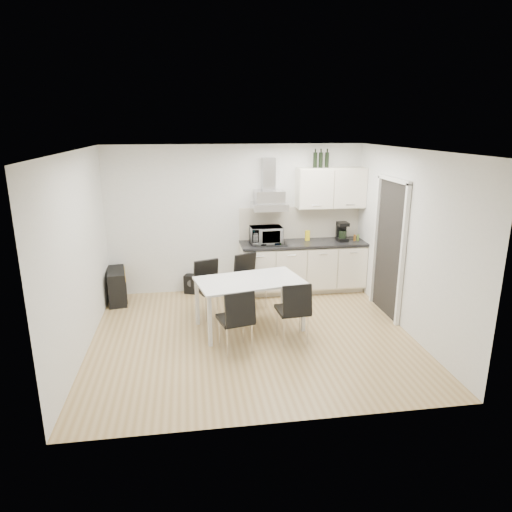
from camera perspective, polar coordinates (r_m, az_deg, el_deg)
The scene contains 15 objects.
ground at distance 6.63m, azimuth -0.46°, elevation -9.97°, with size 4.50×4.50×0.00m, color tan.
wall_back at distance 8.10m, azimuth -2.46°, elevation 4.59°, with size 4.50×0.10×2.60m, color white.
wall_front at distance 4.30m, azimuth 3.24°, elevation -5.95°, with size 4.50×0.10×2.60m, color white.
wall_left at distance 6.28m, azimuth -21.28°, elevation 0.09°, with size 0.10×4.00×2.60m, color white.
wall_right at distance 6.84m, azimuth 18.52°, elevation 1.62°, with size 0.10×4.00×2.60m, color white.
ceiling at distance 5.96m, azimuth -0.52°, elevation 13.09°, with size 4.50×4.50×0.00m, color white.
doorway at distance 7.37m, azimuth 16.18°, elevation 0.79°, with size 0.08×1.04×2.10m, color white.
kitchenette at distance 8.16m, azimuth 6.06°, elevation 1.22°, with size 2.22×0.64×2.52m.
dining_table at distance 6.63m, azimuth -0.83°, elevation -3.61°, with size 1.64×1.14×0.75m.
chair_far_left at distance 7.15m, azimuth -5.60°, elevation -4.22°, with size 0.44×0.50×0.88m, color black, non-canonical shape.
chair_far_right at distance 7.47m, azimuth -0.56°, elevation -3.25°, with size 0.44×0.50×0.88m, color black, non-canonical shape.
chair_near_left at distance 6.07m, azimuth -2.61°, elevation -7.97°, with size 0.44×0.50×0.88m, color black, non-canonical shape.
chair_near_right at distance 6.36m, azimuth 4.58°, elevation -6.84°, with size 0.44×0.50×0.88m, color black, non-canonical shape.
guitar_amp at distance 8.09m, azimuth -17.00°, elevation -3.60°, with size 0.39×0.71×0.57m.
floor_speaker at distance 8.27m, azimuth -8.16°, elevation -3.47°, with size 0.20×0.18×0.34m, color black.
Camera 1 is at (-0.82, -5.90, 2.91)m, focal length 32.00 mm.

